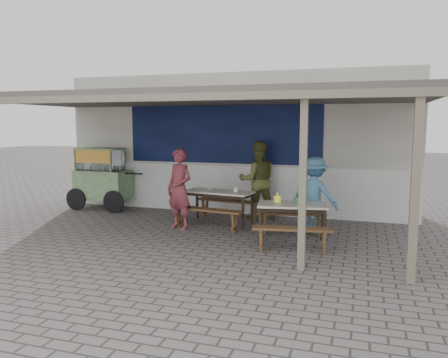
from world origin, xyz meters
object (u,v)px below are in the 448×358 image
at_px(bench_right_wall, 292,218).
at_px(condiment_bowl, 210,189).
at_px(bench_left_street, 207,214).
at_px(patron_wall_side, 258,180).
at_px(bench_right_street, 292,234).
at_px(vendor_cart, 102,176).
at_px(condiment_jar, 236,189).
at_px(donation_box, 300,200).
at_px(patron_street_side, 179,189).
at_px(tissue_box, 277,198).
at_px(bench_left_wall, 230,204).
at_px(table_left, 219,194).
at_px(table_right, 292,208).
at_px(patron_right_table, 314,195).

xyz_separation_m(bench_right_wall, condiment_bowl, (-1.96, 0.57, 0.44)).
height_order(bench_left_street, patron_wall_side, patron_wall_side).
bearing_deg(bench_right_street, vendor_cart, 146.14).
bearing_deg(condiment_jar, donation_box, -32.78).
bearing_deg(patron_street_side, tissue_box, 13.42).
relative_size(bench_left_wall, tissue_box, 13.15).
height_order(table_left, tissue_box, tissue_box).
relative_size(condiment_jar, condiment_bowl, 0.56).
xyz_separation_m(bench_left_wall, bench_right_wall, (1.63, -1.03, -0.01)).
bearing_deg(tissue_box, bench_left_wall, 132.86).
bearing_deg(vendor_cart, condiment_jar, -9.31).
bearing_deg(vendor_cart, table_left, -10.53).
distance_m(patron_wall_side, tissue_box, 1.94).
xyz_separation_m(bench_left_street, bench_right_street, (2.00, -1.15, -0.01)).
bearing_deg(bench_right_wall, table_left, 155.94).
xyz_separation_m(bench_right_wall, tissue_box, (-0.21, -0.50, 0.48)).
bearing_deg(condiment_jar, table_right, -37.64).
height_order(patron_street_side, donation_box, patron_street_side).
height_order(donation_box, condiment_bowl, donation_box).
relative_size(vendor_cart, condiment_bowl, 11.42).
xyz_separation_m(table_right, condiment_bowl, (-2.06, 1.21, 0.10)).
bearing_deg(patron_right_table, vendor_cart, 10.23).
relative_size(bench_left_street, condiment_bowl, 9.16).
bearing_deg(patron_right_table, condiment_jar, 15.57).
xyz_separation_m(bench_right_wall, vendor_cart, (-5.18, 1.17, 0.54)).
bearing_deg(patron_street_side, condiment_jar, 54.36).
bearing_deg(patron_right_table, patron_wall_side, -13.75).
bearing_deg(donation_box, bench_left_street, 168.53).
relative_size(table_right, patron_street_side, 0.79).
height_order(vendor_cart, condiment_bowl, vendor_cart).
bearing_deg(patron_wall_side, donation_box, 102.62).
bearing_deg(bench_left_wall, condiment_bowl, -117.73).
relative_size(bench_left_street, bench_right_street, 1.16).
bearing_deg(bench_left_wall, bench_right_street, -43.79).
relative_size(bench_right_street, tissue_box, 11.30).
distance_m(table_left, condiment_bowl, 0.30).
height_order(bench_right_wall, patron_right_table, patron_right_table).
bearing_deg(condiment_bowl, bench_left_street, -76.38).
bearing_deg(condiment_bowl, bench_right_wall, -16.16).
xyz_separation_m(bench_left_wall, condiment_jar, (0.32, -0.58, 0.46)).
bearing_deg(vendor_cart, patron_wall_side, 2.39).
relative_size(bench_right_wall, patron_right_table, 0.90).
height_order(tissue_box, condiment_bowl, tissue_box).
bearing_deg(tissue_box, donation_box, -5.87).
distance_m(bench_right_wall, condiment_bowl, 2.08).
distance_m(tissue_box, condiment_bowl, 2.05).
bearing_deg(bench_right_wall, tissue_box, -121.60).
relative_size(bench_left_street, condiment_jar, 16.27).
bearing_deg(condiment_jar, bench_right_street, -48.73).
bearing_deg(donation_box, table_left, 152.94).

